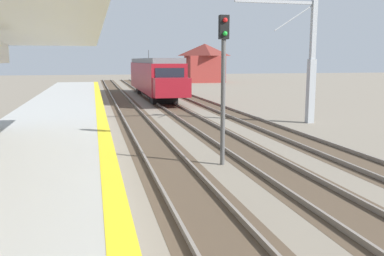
{
  "coord_description": "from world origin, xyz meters",
  "views": [
    {
      "loc": [
        -0.59,
        0.24,
        3.7
      ],
      "look_at": [
        1.66,
        9.77,
        2.1
      ],
      "focal_mm": 39.05,
      "sensor_mm": 36.0,
      "label": 1
    }
  ],
  "objects_px": {
    "rail_signal_post": "(223,75)",
    "catenary_pylon_far_side": "(307,62)",
    "approaching_train": "(154,76)",
    "distant_trackside_house": "(205,62)"
  },
  "relations": [
    {
      "from": "rail_signal_post",
      "to": "catenary_pylon_far_side",
      "type": "relative_size",
      "value": 0.69
    },
    {
      "from": "approaching_train",
      "to": "catenary_pylon_far_side",
      "type": "height_order",
      "value": "catenary_pylon_far_side"
    },
    {
      "from": "approaching_train",
      "to": "distant_trackside_house",
      "type": "height_order",
      "value": "distant_trackside_house"
    },
    {
      "from": "catenary_pylon_far_side",
      "to": "distant_trackside_house",
      "type": "height_order",
      "value": "catenary_pylon_far_side"
    },
    {
      "from": "rail_signal_post",
      "to": "catenary_pylon_far_side",
      "type": "xyz_separation_m",
      "value": [
        7.76,
        8.43,
        0.41
      ]
    },
    {
      "from": "approaching_train",
      "to": "rail_signal_post",
      "type": "distance_m",
      "value": 27.37
    },
    {
      "from": "approaching_train",
      "to": "catenary_pylon_far_side",
      "type": "xyz_separation_m",
      "value": [
        6.25,
        -18.89,
        1.43
      ]
    },
    {
      "from": "rail_signal_post",
      "to": "catenary_pylon_far_side",
      "type": "bearing_deg",
      "value": 47.36
    },
    {
      "from": "approaching_train",
      "to": "distant_trackside_house",
      "type": "relative_size",
      "value": 2.97
    },
    {
      "from": "approaching_train",
      "to": "catenary_pylon_far_side",
      "type": "distance_m",
      "value": 19.95
    }
  ]
}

